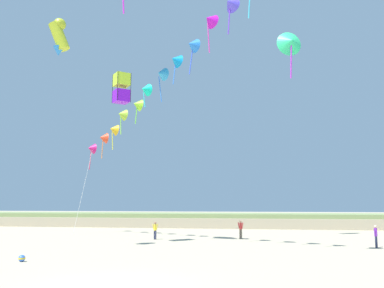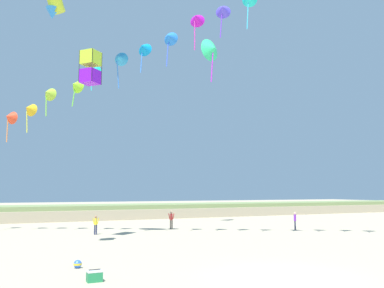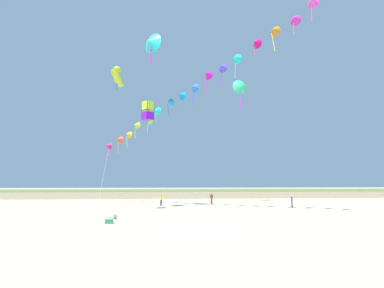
{
  "view_description": "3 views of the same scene",
  "coord_description": "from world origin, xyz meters",
  "views": [
    {
      "loc": [
        5.54,
        -15.21,
        3.17
      ],
      "look_at": [
        0.95,
        12.57,
        7.19
      ],
      "focal_mm": 38.0,
      "sensor_mm": 36.0,
      "label": 1
    },
    {
      "loc": [
        -10.47,
        -13.59,
        3.4
      ],
      "look_at": [
        1.7,
        11.98,
        6.71
      ],
      "focal_mm": 38.0,
      "sensor_mm": 36.0,
      "label": 2
    },
    {
      "loc": [
        -2.27,
        -22.46,
        3.4
      ],
      "look_at": [
        0.37,
        12.2,
        7.64
      ],
      "focal_mm": 28.0,
      "sensor_mm": 36.0,
      "label": 3
    }
  ],
  "objects": [
    {
      "name": "beach_cooler",
      "position": [
        -7.0,
        2.3,
        0.21
      ],
      "size": [
        0.58,
        0.41,
        0.46
      ],
      "color": "#23844C",
      "rests_on": "ground"
    },
    {
      "name": "person_near_left",
      "position": [
        13.52,
        15.52,
        0.9
      ],
      "size": [
        0.37,
        0.49,
        1.55
      ],
      "color": "#282D4C",
      "rests_on": "ground"
    },
    {
      "name": "large_kite_mid_trail",
      "position": [
        8.72,
        21.96,
        17.95
      ],
      "size": [
        2.56,
        1.64,
        4.69
      ],
      "color": "#33EC8C"
    },
    {
      "name": "large_kite_outer_drift",
      "position": [
        -5.01,
        14.53,
        12.06
      ],
      "size": [
        1.59,
        1.59,
        2.33
      ],
      "color": "#7B14D6"
    },
    {
      "name": "ground_plane",
      "position": [
        0.0,
        0.0,
        0.0
      ],
      "size": [
        240.0,
        240.0,
        0.0
      ],
      "primitive_type": "plane",
      "color": "tan"
    },
    {
      "name": "kite_banner_string",
      "position": [
        -0.0,
        14.55,
        14.77
      ],
      "size": [
        24.92,
        22.44,
        21.39
      ],
      "color": "#C9196C"
    },
    {
      "name": "person_mid_center",
      "position": [
        -3.33,
        19.17,
        0.86
      ],
      "size": [
        0.52,
        0.2,
        1.49
      ],
      "color": "#282D4C",
      "rests_on": "ground"
    },
    {
      "name": "dune_ridge",
      "position": [
        0.0,
        38.02,
        0.85
      ],
      "size": [
        120.0,
        8.48,
        1.71
      ],
      "color": "tan",
      "rests_on": "ground"
    },
    {
      "name": "beach_ball",
      "position": [
        -7.09,
        5.36,
        0.18
      ],
      "size": [
        0.36,
        0.36,
        0.36
      ],
      "color": "blue",
      "rests_on": "ground"
    },
    {
      "name": "person_near_right",
      "position": [
        3.86,
        20.89,
        0.93
      ],
      "size": [
        0.53,
        0.35,
        1.61
      ],
      "color": "#726656",
      "rests_on": "ground"
    }
  ]
}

